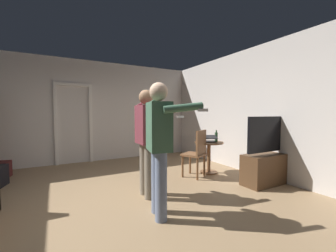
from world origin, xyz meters
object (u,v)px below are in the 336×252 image
Objects in this scene: wooden_chair at (197,151)px; person_striped_shirt at (147,136)px; tv_flatscreen at (268,164)px; person_blue_shirt at (160,140)px; side_table at (209,152)px; laptop at (208,140)px; bottle_on_table at (216,137)px.

wooden_chair is 0.58× the size of person_striped_shirt.
person_blue_shirt reaches higher than tv_flatscreen.
side_table is (-0.51, 1.11, 0.09)m from tv_flatscreen.
person_striped_shirt is (-1.69, -0.53, 0.23)m from laptop.
bottle_on_table is (0.14, -0.08, 0.34)m from side_table.
bottle_on_table is at bearing 30.72° from person_blue_shirt.
person_blue_shirt is at bearing -145.69° from side_table.
laptop is (-0.56, 1.07, 0.37)m from tv_flatscreen.
tv_flatscreen reaches higher than laptop.
tv_flatscreen reaches higher than side_table.
person_blue_shirt reaches higher than wooden_chair.
bottle_on_table is at bearing -12.14° from laptop.
bottle_on_table is at bearing 5.64° from wooden_chair.
person_blue_shirt is 0.70m from person_striped_shirt.
laptop reaches higher than side_table.
person_striped_shirt reaches higher than wooden_chair.
tv_flatscreen is at bearing -70.09° from bottle_on_table.
side_table is 0.41× the size of person_blue_shirt.
person_striped_shirt reaches higher than laptop.
tv_flatscreen is at bearing -13.37° from person_striped_shirt.
tv_flatscreen is 2.45m from person_blue_shirt.
bottle_on_table is 0.27× the size of wooden_chair.
side_table is 2.30m from person_blue_shirt.
person_blue_shirt is at bearing -99.71° from person_striped_shirt.
side_table is at bearing 18.29° from person_striped_shirt.
laptop is 0.45m from wooden_chair.
tv_flatscreen is 0.74× the size of person_blue_shirt.
person_striped_shirt reaches higher than bottle_on_table.
laptop is 0.25× the size of person_blue_shirt.
side_table is 0.38m from bottle_on_table.
person_blue_shirt reaches higher than person_striped_shirt.
person_striped_shirt is (-1.87, -0.49, 0.17)m from bottle_on_table.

